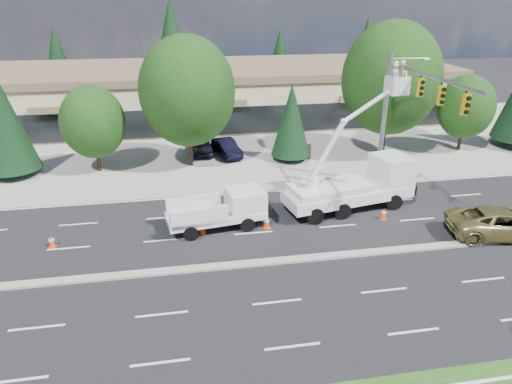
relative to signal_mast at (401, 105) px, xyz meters
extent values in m
plane|color=black|center=(-10.03, -7.04, -6.06)|extent=(140.00, 140.00, 0.00)
cube|color=gray|center=(-10.03, 12.96, -6.05)|extent=(140.00, 22.00, 0.01)
cube|color=gray|center=(-10.03, -7.04, -6.00)|extent=(120.00, 0.55, 0.12)
cube|color=#C6B387|center=(-10.03, 22.96, -3.56)|extent=(50.00, 15.00, 5.00)
cube|color=brown|center=(-10.03, 22.96, -0.91)|extent=(50.40, 15.40, 0.70)
cube|color=black|center=(-10.03, 15.41, -4.56)|extent=(48.00, 0.12, 2.60)
cylinder|color=#332114|center=(-26.03, 7.96, -5.66)|extent=(0.26, 0.26, 0.80)
cone|color=black|center=(-26.03, 7.96, -1.97)|extent=(3.86, 3.86, 7.05)
cylinder|color=#332114|center=(-20.03, 7.96, -5.00)|extent=(0.28, 0.28, 2.11)
ellipsoid|color=black|center=(-20.03, 7.96, -2.25)|extent=(4.68, 4.68, 5.39)
cylinder|color=#332114|center=(-13.03, 7.96, -4.45)|extent=(0.28, 0.28, 3.22)
ellipsoid|color=black|center=(-13.03, 7.96, -0.24)|extent=(7.16, 7.16, 8.23)
cylinder|color=#332114|center=(-5.03, 7.96, -5.66)|extent=(0.26, 0.26, 0.80)
cone|color=black|center=(-5.03, 7.96, -2.74)|extent=(3.14, 3.14, 5.73)
cylinder|color=#332114|center=(2.97, 7.96, -4.31)|extent=(0.28, 0.28, 3.50)
ellipsoid|color=black|center=(2.97, 7.96, 0.26)|extent=(7.77, 7.77, 8.94)
cylinder|color=#332114|center=(9.97, 7.96, -5.01)|extent=(0.28, 0.28, 2.09)
ellipsoid|color=black|center=(9.97, 7.96, -2.29)|extent=(4.64, 4.64, 5.34)
cylinder|color=#332114|center=(-28.03, 34.96, -5.66)|extent=(0.26, 0.26, 0.80)
cone|color=black|center=(-28.03, 34.96, -1.28)|extent=(4.52, 4.52, 8.25)
cylinder|color=#332114|center=(-14.03, 34.96, -5.66)|extent=(0.26, 0.26, 0.80)
cone|color=black|center=(-14.03, 34.96, 0.39)|extent=(6.09, 6.09, 11.13)
cylinder|color=#332114|center=(-0.03, 34.96, -5.66)|extent=(0.26, 0.26, 0.80)
cone|color=black|center=(-0.03, 34.96, -1.56)|extent=(4.26, 4.26, 7.77)
cylinder|color=#332114|center=(11.97, 34.96, -5.66)|extent=(0.26, 0.26, 0.80)
cone|color=black|center=(11.97, 34.96, -0.83)|extent=(4.94, 4.94, 9.03)
cylinder|color=gray|center=(-0.03, 2.16, -1.56)|extent=(0.32, 0.32, 9.00)
cylinder|color=gray|center=(-0.03, -2.84, 2.24)|extent=(0.20, 10.00, 0.20)
cylinder|color=gray|center=(1.27, 2.16, 2.54)|extent=(2.60, 0.12, 0.12)
cube|color=gold|center=(-0.03, 0.16, 1.49)|extent=(0.32, 0.22, 1.05)
cube|color=gold|center=(-0.03, -2.04, 1.49)|extent=(0.32, 0.22, 1.05)
cube|color=gold|center=(-0.03, -4.24, 1.49)|extent=(0.32, 0.22, 1.05)
cube|color=gold|center=(-0.03, -6.44, 1.49)|extent=(0.32, 0.22, 1.05)
cube|color=white|center=(-12.03, -2.84, -5.26)|extent=(5.84, 2.88, 0.42)
cube|color=white|center=(-10.28, -2.57, -4.61)|extent=(2.33, 2.29, 1.40)
cube|color=black|center=(-9.68, -2.48, -4.43)|extent=(0.35, 1.76, 0.93)
cube|color=white|center=(-13.27, -2.14, -4.80)|extent=(3.17, 0.76, 1.02)
cube|color=white|center=(-13.00, -3.89, -4.80)|extent=(3.17, 0.76, 1.02)
cube|color=white|center=(-3.68, -1.66, -5.04)|extent=(8.48, 3.97, 0.71)
cube|color=white|center=(-0.67, -1.07, -3.96)|extent=(2.46, 2.75, 2.04)
cube|color=black|center=(0.08, -0.93, -3.81)|extent=(0.47, 2.02, 1.22)
cube|color=white|center=(-4.98, -1.92, -4.47)|extent=(5.26, 3.24, 0.51)
cylinder|color=white|center=(-6.18, -2.15, -3.91)|extent=(0.71, 0.71, 0.82)
cube|color=white|center=(-1.03, -1.14, 1.49)|extent=(1.28, 1.12, 1.10)
imported|color=beige|center=(-1.25, -1.19, 1.90)|extent=(0.54, 0.71, 1.76)
imported|color=beige|center=(-0.81, -1.10, 1.90)|extent=(0.82, 0.97, 1.76)
ellipsoid|color=white|center=(-1.25, -1.19, 2.80)|extent=(0.27, 0.27, 0.18)
ellipsoid|color=white|center=(-0.81, -1.10, 2.80)|extent=(0.27, 0.27, 0.18)
cube|color=#EF3D07|center=(-20.91, -3.54, -6.04)|extent=(0.40, 0.40, 0.03)
cone|color=#EF3D07|center=(-20.91, -3.54, -5.71)|extent=(0.36, 0.36, 0.70)
cylinder|color=white|center=(-20.91, -3.54, -5.64)|extent=(0.29, 0.29, 0.10)
cube|color=#EF3D07|center=(-12.89, -3.45, -6.04)|extent=(0.40, 0.40, 0.03)
cone|color=#EF3D07|center=(-12.89, -3.45, -5.71)|extent=(0.36, 0.36, 0.70)
cylinder|color=white|center=(-12.89, -3.45, -5.64)|extent=(0.29, 0.29, 0.10)
cube|color=#EF3D07|center=(-9.15, -3.32, -6.04)|extent=(0.40, 0.40, 0.03)
cone|color=#EF3D07|center=(-9.15, -3.32, -5.71)|extent=(0.36, 0.36, 0.70)
cylinder|color=white|center=(-9.15, -3.32, -5.64)|extent=(0.29, 0.29, 0.10)
cube|color=#EF3D07|center=(-2.02, -3.42, -6.04)|extent=(0.40, 0.40, 0.03)
cone|color=#EF3D07|center=(-2.02, -3.42, -5.71)|extent=(0.36, 0.36, 0.70)
cylinder|color=white|center=(-2.02, -3.42, -5.64)|extent=(0.29, 0.29, 0.10)
imported|color=olive|center=(3.52, -6.44, -5.24)|extent=(6.21, 3.64, 1.62)
imported|color=black|center=(-12.03, 10.81, -5.35)|extent=(1.88, 4.25, 1.42)
imported|color=black|center=(-10.03, 9.86, -5.38)|extent=(2.43, 4.35, 1.36)
camera|label=1|loc=(-13.73, -26.31, 6.42)|focal=32.00mm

